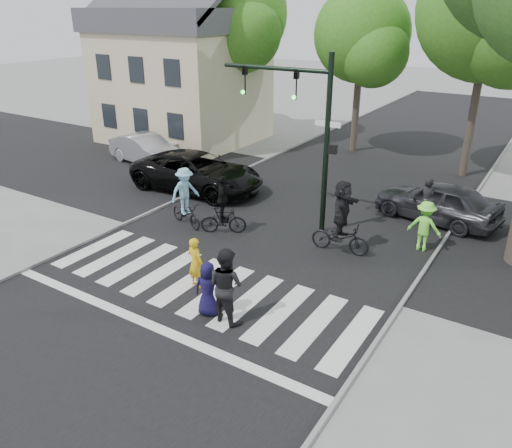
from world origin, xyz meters
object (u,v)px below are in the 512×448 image
at_px(cyclist_right, 341,221).
at_px(pedestrian_woman, 196,263).
at_px(traffic_signal, 304,118).
at_px(cyclist_mid, 223,210).
at_px(car_grey, 437,201).
at_px(pedestrian_adult, 226,285).
at_px(cyclist_left, 186,201).
at_px(car_suv, 197,172).
at_px(pedestrian_child, 208,289).
at_px(car_silver, 146,150).

bearing_deg(cyclist_right, pedestrian_woman, -121.11).
relative_size(traffic_signal, cyclist_mid, 2.89).
relative_size(cyclist_right, car_grey, 0.54).
relative_size(pedestrian_woman, pedestrian_adult, 0.76).
bearing_deg(cyclist_mid, cyclist_left, -173.89).
bearing_deg(pedestrian_adult, car_suv, -38.88).
bearing_deg(cyclist_left, pedestrian_child, -44.72).
distance_m(traffic_signal, pedestrian_woman, 6.18).
distance_m(pedestrian_adult, cyclist_right, 5.11).
height_order(cyclist_left, car_grey, cyclist_left).
distance_m(traffic_signal, car_silver, 10.98).
bearing_deg(pedestrian_child, pedestrian_adult, 167.00).
bearing_deg(car_grey, pedestrian_adult, -6.59).
relative_size(traffic_signal, cyclist_left, 2.79).
xyz_separation_m(pedestrian_woman, car_suv, (-5.02, 6.35, 0.05)).
height_order(pedestrian_child, cyclist_left, cyclist_left).
height_order(car_silver, car_grey, car_grey).
height_order(traffic_signal, cyclist_mid, traffic_signal).
bearing_deg(car_silver, pedestrian_child, -120.47).
bearing_deg(pedestrian_adult, cyclist_mid, -44.89).
distance_m(pedestrian_child, cyclist_left, 5.83).
relative_size(cyclist_right, car_suv, 0.42).
distance_m(traffic_signal, cyclist_right, 3.64).
xyz_separation_m(cyclist_left, cyclist_mid, (1.52, 0.16, -0.08)).
bearing_deg(pedestrian_child, cyclist_left, -62.06).
bearing_deg(traffic_signal, pedestrian_child, -84.30).
xyz_separation_m(pedestrian_child, cyclist_mid, (-2.62, 4.26, 0.12)).
distance_m(cyclist_right, car_grey, 4.68).
bearing_deg(traffic_signal, cyclist_left, -149.19).
bearing_deg(pedestrian_woman, cyclist_left, -36.44).
xyz_separation_m(pedestrian_child, cyclist_right, (1.39, 5.08, 0.34)).
height_order(cyclist_right, car_grey, cyclist_right).
relative_size(cyclist_mid, car_grey, 0.47).
relative_size(pedestrian_adult, car_silver, 0.45).
bearing_deg(pedestrian_adult, cyclist_right, -91.24).
height_order(traffic_signal, cyclist_right, traffic_signal).
relative_size(pedestrian_woman, pedestrian_child, 1.03).
distance_m(pedestrian_child, cyclist_right, 5.28).
height_order(pedestrian_woman, car_suv, car_suv).
bearing_deg(pedestrian_woman, car_silver, -29.76).
distance_m(pedestrian_adult, car_grey, 9.70).
xyz_separation_m(pedestrian_woman, cyclist_mid, (-1.49, 3.35, 0.10)).
xyz_separation_m(pedestrian_woman, car_silver, (-9.62, 8.07, -0.03)).
bearing_deg(cyclist_mid, car_suv, 139.66).
bearing_deg(pedestrian_woman, pedestrian_adult, 162.73).
height_order(traffic_signal, pedestrian_woman, traffic_signal).
distance_m(cyclist_mid, car_suv, 4.63).
height_order(pedestrian_woman, cyclist_mid, cyclist_mid).
height_order(pedestrian_adult, car_silver, pedestrian_adult).
bearing_deg(cyclist_mid, traffic_signal, 44.10).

